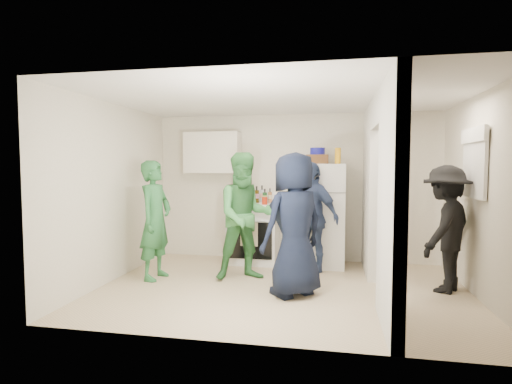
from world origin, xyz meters
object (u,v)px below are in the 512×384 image
Objects in this scene: stove at (254,233)px; fridge at (323,215)px; yellow_cup_stack_top at (338,156)px; person_denim at (311,217)px; wicker_basket at (317,159)px; person_green_center at (246,216)px; person_navy at (294,224)px; person_green_left at (155,220)px; person_nook at (446,229)px; blue_bowl at (318,151)px.

fridge is (1.15, -0.03, 0.33)m from stove.
person_denim is at bearing -144.10° from yellow_cup_stack_top.
fridge is 4.72× the size of wicker_basket.
wicker_basket is at bearing 1.09° from stove.
stove is at bearing 69.93° from person_green_center.
person_green_center is at bearing -137.57° from fridge.
fridge is 6.61× the size of yellow_cup_stack_top.
wicker_basket is at bearing -141.47° from person_navy.
person_green_left is at bearing -134.31° from stove.
yellow_cup_stack_top reaches higher than person_denim.
person_nook is (1.76, -0.66, -0.03)m from person_denim.
person_denim reaches higher than fridge.
fridge is 1.01× the size of person_nook.
wicker_basket is at bearing 0.00° from blue_bowl.
stove is 0.61× the size of fridge.
blue_bowl is 2.26m from person_nook.
yellow_cup_stack_top is at bearing -25.11° from wicker_basket.
blue_bowl reaches higher than stove.
yellow_cup_stack_top reaches higher than stove.
person_green_left is at bearing -124.51° from person_denim.
wicker_basket is 1.46× the size of blue_bowl.
person_green_center is (-1.07, -0.97, 0.08)m from fridge.
blue_bowl reaches higher than yellow_cup_stack_top.
fridge is at bearing -145.25° from person_navy.
stove is 0.59× the size of person_green_left.
stove is at bearing -77.38° from person_nook.
person_green_center reaches higher than person_denim.
person_navy is (0.83, -1.60, 0.39)m from stove.
yellow_cup_stack_top is 1.78m from person_green_center.
person_nook is (3.92, 0.15, -0.03)m from person_green_left.
person_green_center is at bearing -133.32° from blue_bowl.
blue_bowl is at bearing -88.98° from person_nook.
person_green_center is 2.65m from person_nook.
yellow_cup_stack_top is 1.80m from person_navy.
wicker_basket is 2.71m from person_green_left.
blue_bowl is at bearing 154.89° from yellow_cup_stack_top.
yellow_cup_stack_top is (0.32, -0.15, -0.08)m from blue_bowl.
person_navy is (-0.14, -1.18, 0.05)m from person_denim.
person_navy is (0.74, -0.60, -0.01)m from person_green_center.
person_green_center is 1.11× the size of person_nook.
person_green_left is at bearing 165.01° from person_green_center.
person_green_left reaches higher than person_nook.
yellow_cup_stack_top is 0.14× the size of person_navy.
person_denim is at bearing -140.49° from person_navy.
person_nook is at bearing 14.65° from person_denim.
stove is at bearing 174.57° from yellow_cup_stack_top.
person_navy is at bearing -97.78° from blue_bowl.
yellow_cup_stack_top is 1.92m from person_nook.
fridge is 0.91× the size of person_green_center.
yellow_cup_stack_top is (0.32, -0.15, 0.05)m from wicker_basket.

